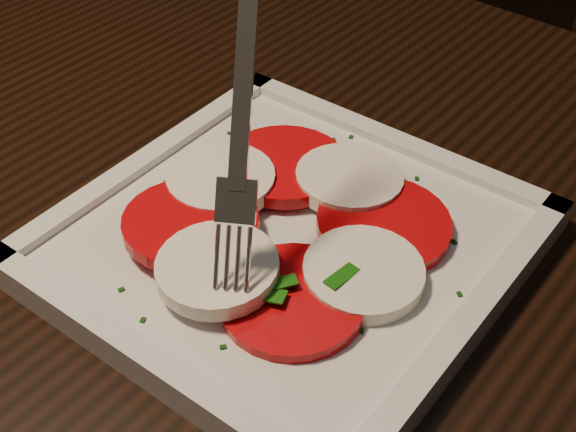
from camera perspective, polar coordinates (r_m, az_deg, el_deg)
plate at (r=0.48m, az=0.00°, el=-2.01°), size 0.28×0.28×0.01m
caprese_salad at (r=0.47m, az=-0.01°, el=-0.59°), size 0.20×0.21×0.02m
fork at (r=0.42m, az=-2.93°, el=8.91°), size 0.08×0.11×0.16m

